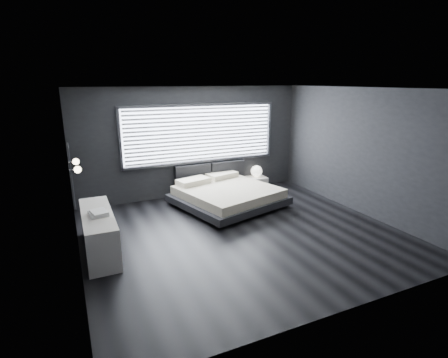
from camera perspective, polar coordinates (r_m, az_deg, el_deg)
name	(u,v)px	position (r m, az deg, el deg)	size (l,w,h in m)	color
room	(243,165)	(6.62, 3.08, 2.34)	(6.04, 6.00, 2.80)	black
window	(201,134)	(9.08, -3.75, 7.36)	(4.14, 0.09, 1.52)	white
headboard	(211,172)	(9.32, -2.19, 1.08)	(1.96, 0.16, 0.52)	black
sconce_near	(77,170)	(5.90, -22.81, 1.43)	(0.18, 0.11, 0.11)	silver
sconce_far	(76,162)	(6.48, -23.06, 2.61)	(0.18, 0.11, 0.11)	silver
wall_art_upper	(70,162)	(5.26, -23.80, 2.49)	(0.01, 0.48, 0.48)	#47474C
wall_art_lower	(74,190)	(5.61, -23.35, -1.66)	(0.01, 0.48, 0.48)	#47474C
bed	(227,194)	(8.48, 0.49, -2.52)	(2.74, 2.66, 0.58)	black
nightstand	(256,183)	(9.86, 5.18, -0.59)	(0.56, 0.47, 0.33)	silver
orb_lamp	(256,171)	(9.83, 5.32, 1.29)	(0.31, 0.31, 0.31)	white
dresser	(99,232)	(6.59, -19.73, -8.17)	(0.53, 1.83, 0.73)	silver
book_stack	(99,213)	(6.33, -19.80, -5.24)	(0.32, 0.41, 0.08)	silver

